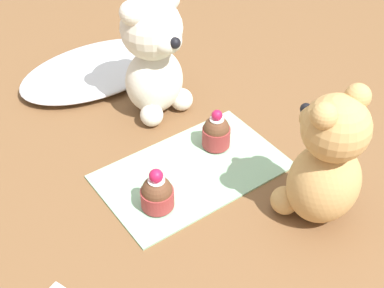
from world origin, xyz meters
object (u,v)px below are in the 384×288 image
(teddy_bear_cream, at_px, (154,56))
(cupcake_near_cream_bear, at_px, (216,132))
(teddy_bear_tan, at_px, (326,163))
(cupcake_near_tan_bear, at_px, (157,193))

(teddy_bear_cream, distance_m, cupcake_near_cream_bear, 0.16)
(teddy_bear_cream, relative_size, teddy_bear_tan, 1.04)
(teddy_bear_tan, distance_m, cupcake_near_tan_bear, 0.23)
(cupcake_near_tan_bear, bearing_deg, cupcake_near_cream_bear, 20.83)
(cupcake_near_cream_bear, bearing_deg, teddy_bear_tan, -80.90)
(cupcake_near_cream_bear, height_order, cupcake_near_tan_bear, same)
(teddy_bear_cream, bearing_deg, teddy_bear_tan, -86.99)
(teddy_bear_tan, bearing_deg, cupcake_near_tan_bear, -40.06)
(teddy_bear_cream, height_order, cupcake_near_cream_bear, teddy_bear_cream)
(teddy_bear_cream, bearing_deg, cupcake_near_cream_bear, -87.11)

